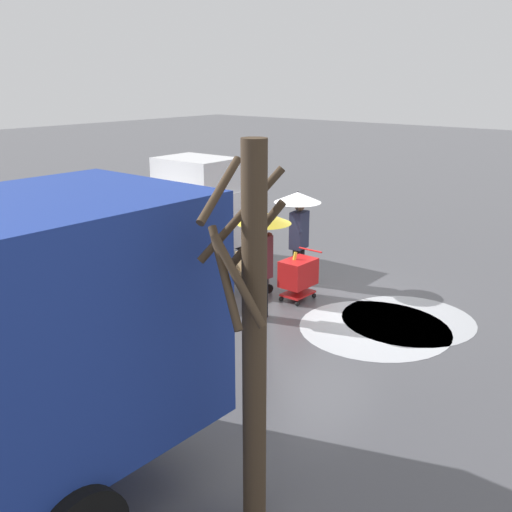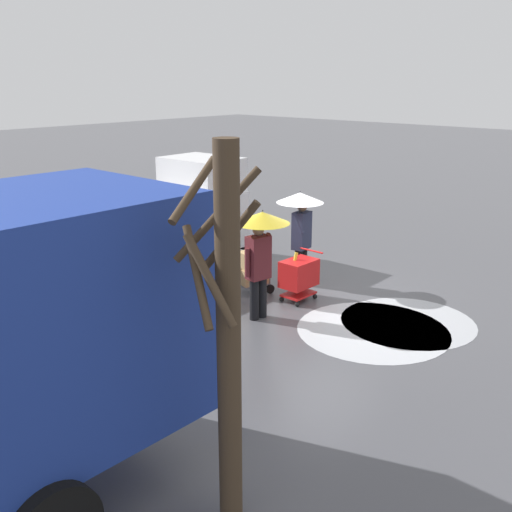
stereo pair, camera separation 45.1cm
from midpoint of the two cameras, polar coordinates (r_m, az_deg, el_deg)
The scene contains 10 objects.
ground_plane at distance 12.77m, azimuth 6.70°, elevation -3.94°, with size 90.00×90.00×0.00m, color #4C4C51.
slush_patch_under_van at distance 11.86m, azimuth 15.50°, elevation -6.12°, with size 2.56×2.56×0.01m, color #ADAFB5.
slush_patch_mid_street at distance 12.34m, azimuth -12.57°, elevation -4.98°, with size 1.42×1.42×0.01m, color silver.
slush_patch_far_side at distance 11.33m, azimuth 12.34°, elevation -7.00°, with size 2.82×2.82×0.01m, color silver.
cargo_van_parked_right at distance 14.07m, azimuth -9.01°, elevation 2.97°, with size 2.29×5.38×2.60m.
shopping_cart_vendor at distance 12.36m, azimuth 5.20°, elevation -1.80°, with size 0.58×0.82×1.04m.
hand_dolly_boxes at distance 12.75m, azimuth 0.72°, elevation -1.23°, with size 0.68×0.81×1.32m.
pedestrian_pink_side at distance 13.09m, azimuth 5.33°, elevation 3.88°, with size 1.04×1.04×2.15m.
pedestrian_black_side at distance 11.13m, azimuth 1.61°, elevation 1.61°, with size 1.04×1.04×2.15m.
bare_tree_near at distance 5.72m, azimuth -0.56°, elevation -7.76°, with size 0.95×1.08×4.02m.
Camera 2 is at (-6.96, 9.67, 4.53)m, focal length 41.44 mm.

